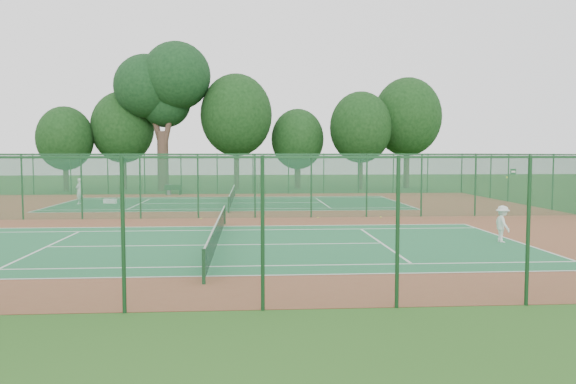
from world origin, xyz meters
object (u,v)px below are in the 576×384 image
(trash_bin, at_px, (168,190))
(kit_bag, at_px, (110,201))
(player_far, at_px, (79,191))
(bench, at_px, (173,190))
(player_near, at_px, (502,224))
(big_tree, at_px, (163,86))

(trash_bin, height_order, kit_bag, trash_bin)
(player_far, height_order, bench, player_far)
(player_near, height_order, player_far, player_far)
(player_far, bearing_deg, trash_bin, 168.77)
(player_near, distance_m, player_far, 28.22)
(trash_bin, relative_size, bench, 0.60)
(trash_bin, bearing_deg, kit_bag, -110.34)
(big_tree, bearing_deg, player_far, -104.57)
(trash_bin, bearing_deg, player_far, -120.49)
(trash_bin, distance_m, big_tree, 11.12)
(player_near, height_order, big_tree, big_tree)
(player_far, distance_m, bench, 9.66)
(player_far, xyz_separation_m, big_tree, (3.68, 14.17, 8.89))
(player_near, xyz_separation_m, player_far, (-21.69, 18.07, 0.17))
(big_tree, bearing_deg, bench, -75.25)
(player_near, relative_size, player_far, 0.81)
(bench, relative_size, big_tree, 0.10)
(bench, xyz_separation_m, big_tree, (-1.61, 6.10, 9.35))
(player_near, relative_size, trash_bin, 1.68)
(big_tree, bearing_deg, kit_bag, -97.14)
(bench, height_order, big_tree, big_tree)
(bench, bearing_deg, trash_bin, 158.89)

